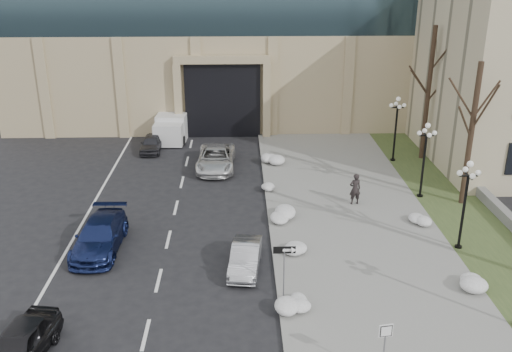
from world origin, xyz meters
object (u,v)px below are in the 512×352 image
Objects in this scene: car_c at (100,236)px; pedestrian at (355,189)px; one_way_sign at (288,256)px; lamppost_c at (425,150)px; car_e at (152,143)px; keep_sign at (385,340)px; lamppost_b at (466,193)px; box_truck at (174,124)px; lamppost_d at (396,120)px; car_d at (216,158)px; car_b at (245,257)px; car_a at (19,346)px.

car_c is 2.76× the size of pedestrian.
lamppost_c reaches higher than one_way_sign.
keep_sign reaches higher than car_e.
pedestrian is at bearing 63.47° from one_way_sign.
lamppost_b is at bearing -41.23° from car_e.
car_e is at bearing -105.91° from box_truck.
keep_sign is 0.49× the size of lamppost_b.
keep_sign is at bearing -67.36° from box_truck.
lamppost_d reaches higher than keep_sign.
car_d is 1.14× the size of lamppost_b.
lamppost_b is at bearing -0.49° from car_c.
box_truck is 25.63m from lamppost_b.
pedestrian is at bearing 53.89° from car_b.
keep_sign reaches higher than car_c.
lamppost_b is (4.25, -5.48, 2.00)m from pedestrian.
keep_sign is at bearing -111.22° from lamppost_c.
car_d is at bearing 102.00° from one_way_sign.
lamppost_d reaches higher than car_e.
car_c is 0.97× the size of car_d.
lamppost_b is at bearing 25.07° from one_way_sign.
keep_sign is at bearing -123.42° from lamppost_b.
car_c is 1.11× the size of lamppost_b.
car_e is 1.38× the size of one_way_sign.
box_truck reaches higher than car_e.
keep_sign is at bearing -64.67° from car_e.
car_d is 1.14× the size of lamppost_d.
one_way_sign is 19.56m from lamppost_d.
keep_sign is (12.97, -1.35, 0.98)m from car_a.
lamppost_c reaches higher than pedestrian.
lamppost_c is (10.80, 8.09, 2.45)m from car_b.
one_way_sign is at bearing -27.04° from car_c.
car_a is 0.78× the size of car_d.
one_way_sign is at bearing -75.89° from car_d.
car_c is 1.99× the size of one_way_sign.
pedestrian is (6.55, 7.08, 0.45)m from car_b.
car_e is 0.77× the size of lamppost_b.
car_a is 1.84× the size of keep_sign.
car_a is 0.89× the size of lamppost_c.
car_e is 20.11m from lamppost_c.
car_d is 1.49× the size of car_e.
car_a is 8.56m from car_c.
car_b is 0.69× the size of car_d.
keep_sign reaches higher than box_truck.
pedestrian is at bearing 74.19° from keep_sign.
pedestrian reaches higher than car_c.
box_truck is (1.78, 19.11, 0.25)m from car_c.
lamppost_b is at bearing 31.79° from car_a.
keep_sign reaches higher than car_a.
pedestrian is at bearing 127.76° from lamppost_b.
lamppost_c and lamppost_d have the same top height.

